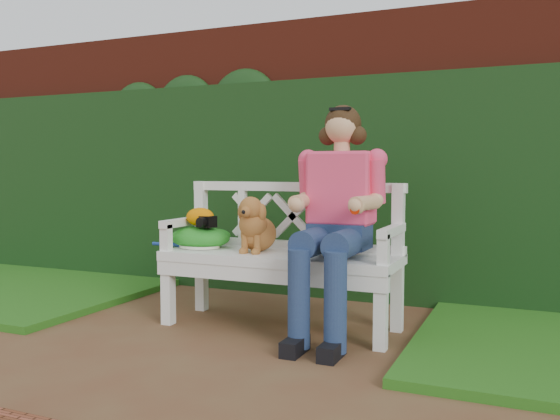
% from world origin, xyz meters
% --- Properties ---
extents(ground, '(60.00, 60.00, 0.00)m').
position_xyz_m(ground, '(0.00, 0.00, 0.00)').
color(ground, brown).
extents(brick_wall, '(10.00, 0.30, 2.20)m').
position_xyz_m(brick_wall, '(0.00, 1.90, 1.10)').
color(brick_wall, maroon).
rests_on(brick_wall, ground).
extents(ivy_hedge, '(10.00, 0.18, 1.70)m').
position_xyz_m(ivy_hedge, '(0.00, 1.68, 0.85)').
color(ivy_hedge, '#163411').
rests_on(ivy_hedge, ground).
extents(grass_left, '(2.60, 2.00, 0.05)m').
position_xyz_m(grass_left, '(-2.40, 0.90, 0.03)').
color(grass_left, '#1F5B19').
rests_on(grass_left, ground).
extents(garden_bench, '(1.63, 0.76, 0.48)m').
position_xyz_m(garden_bench, '(0.25, 0.68, 0.24)').
color(garden_bench, white).
rests_on(garden_bench, ground).
extents(seated_woman, '(0.73, 0.87, 1.36)m').
position_xyz_m(seated_woman, '(0.64, 0.66, 0.68)').
color(seated_woman, red).
rests_on(seated_woman, ground).
extents(dog, '(0.30, 0.36, 0.36)m').
position_xyz_m(dog, '(0.10, 0.66, 0.66)').
color(dog, '#A68448').
rests_on(dog, garden_bench).
extents(tennis_racket, '(0.57, 0.34, 0.03)m').
position_xyz_m(tennis_racket, '(-0.35, 0.66, 0.49)').
color(tennis_racket, beige).
rests_on(tennis_racket, garden_bench).
extents(green_bag, '(0.52, 0.47, 0.14)m').
position_xyz_m(green_bag, '(-0.34, 0.70, 0.55)').
color(green_bag, '#256B31').
rests_on(green_bag, garden_bench).
extents(camera_item, '(0.13, 0.11, 0.07)m').
position_xyz_m(camera_item, '(-0.27, 0.65, 0.66)').
color(camera_item, black).
rests_on(camera_item, green_bag).
extents(baseball_glove, '(0.21, 0.17, 0.13)m').
position_xyz_m(baseball_glove, '(-0.34, 0.69, 0.69)').
color(baseball_glove, orange).
rests_on(baseball_glove, green_bag).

